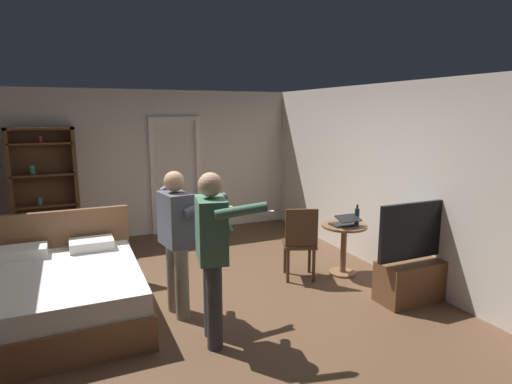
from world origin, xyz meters
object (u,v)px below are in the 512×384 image
Objects in this scene: person_striped_shirt at (177,234)px; bookshelf at (45,185)px; side_table at (344,241)px; suitcase_dark at (88,248)px; wooden_chair at (300,240)px; laptop at (345,222)px; person_blue_shirt at (213,246)px; bottle_on_table at (357,217)px; bed at (60,293)px; tv_flatscreen at (416,270)px.

bookshelf is at bearing 114.05° from person_striped_shirt.
bookshelf reaches higher than side_table.
side_table reaches higher than suitcase_dark.
wooden_chair is at bearing 10.23° from person_striped_shirt.
laptop is 0.70× the size of suitcase_dark.
laptop is 0.34× the size of wooden_chair.
laptop is 2.34m from person_blue_shirt.
wooden_chair reaches higher than bottle_on_table.
person_striped_shirt reaches higher than side_table.
side_table is 3.72m from suitcase_dark.
bookshelf is 4.76m from side_table.
bed is 1.40m from person_striped_shirt.
bed is 2.76× the size of side_table.
person_striped_shirt is (-2.35, -0.24, 0.45)m from side_table.
tv_flatscreen is at bearing -16.72° from bed.
wooden_chair is at bearing 131.20° from tv_flatscreen.
bookshelf is 3.42m from person_striped_shirt.
side_table is (3.55, -0.13, 0.17)m from bed.
bottle_on_table is 0.29× the size of wooden_chair.
person_blue_shirt is (-1.53, -1.01, 0.43)m from wooden_chair.
laptop is 3.74m from suitcase_dark.
laptop is at bearing 108.67° from tv_flatscreen.
tv_flatscreen is at bearing -43.92° from bookshelf.
tv_flatscreen is (3.85, -1.16, 0.06)m from bed.
bed is at bearing 178.59° from wooden_chair.
bookshelf is 2.00× the size of wooden_chair.
tv_flatscreen is at bearing -48.80° from wooden_chair.
person_striped_shirt is (-1.70, -0.31, 0.38)m from wooden_chair.
bottle_on_table is (0.17, -0.04, 0.07)m from laptop.
side_table is 0.39m from bottle_on_table.
laptop is (-0.33, 0.98, 0.39)m from tv_flatscreen.
bottle_on_table is at bearing 20.43° from person_blue_shirt.
bed is 1.21× the size of person_striped_shirt.
tv_flatscreen is at bearing -16.33° from person_striped_shirt.
tv_flatscreen reaches higher than side_table.
person_blue_shirt is at bearing -67.73° from bookshelf.
bookshelf reaches higher than bed.
bed is 2.85m from bookshelf.
side_table is at bearing -13.64° from suitcase_dark.
person_blue_shirt reaches higher than wooden_chair.
side_table is 0.42× the size of person_blue_shirt.
bottle_on_table reaches higher than laptop.
person_blue_shirt is 1.04× the size of person_striped_shirt.
bottle_on_table is 0.85m from wooden_chair.
bookshelf is at bearing 142.75° from bottle_on_table.
bookshelf reaches higher than laptop.
tv_flatscreen is at bearing -71.33° from laptop.
tv_flatscreen is 1.45m from wooden_chair.
bed is at bearing 177.82° from side_table.
bed is at bearing 176.67° from bottle_on_table.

